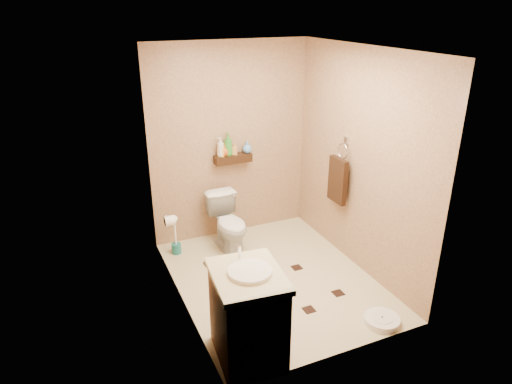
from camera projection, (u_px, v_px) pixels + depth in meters
name	position (u px, v px, depth m)	size (l,w,h in m)	color
ground	(274.00, 279.00, 4.95)	(2.50, 2.50, 0.00)	beige
wall_back	(230.00, 143.00, 5.54)	(2.00, 0.04, 2.40)	tan
wall_front	(348.00, 229.00, 3.43)	(2.00, 0.04, 2.40)	tan
wall_left	(176.00, 191.00, 4.11)	(0.04, 2.50, 2.40)	tan
wall_right	(360.00, 162.00, 4.86)	(0.04, 2.50, 2.40)	tan
ceiling	(278.00, 49.00, 4.02)	(2.00, 2.50, 0.02)	white
wall_shelf	(233.00, 159.00, 5.54)	(0.46, 0.14, 0.10)	#321F0D
floor_accents	(275.00, 280.00, 4.93)	(1.15, 1.31, 0.01)	black
toilet	(229.00, 223.00, 5.45)	(0.37, 0.66, 0.67)	white
vanity	(248.00, 314.00, 3.73)	(0.62, 0.72, 0.94)	brown
bathroom_scale	(382.00, 320.00, 4.26)	(0.35, 0.35, 0.07)	white
toilet_brush	(176.00, 240.00, 5.40)	(0.11, 0.11, 0.49)	#1B6E6E
towel_ring	(338.00, 178.00, 5.14)	(0.12, 0.30, 0.76)	silver
toilet_paper	(170.00, 221.00, 4.92)	(0.12, 0.11, 0.12)	white
bottle_a	(221.00, 147.00, 5.42)	(0.09, 0.09, 0.23)	silver
bottle_b	(221.00, 149.00, 5.44)	(0.07, 0.08, 0.17)	yellow
bottle_c	(224.00, 150.00, 5.46)	(0.11, 0.11, 0.15)	#BA4C15
bottle_d	(228.00, 144.00, 5.45)	(0.10, 0.10, 0.27)	#31852C
bottle_e	(234.00, 149.00, 5.51)	(0.06, 0.07, 0.14)	#CE8B44
bottle_f	(247.00, 147.00, 5.57)	(0.11, 0.11, 0.15)	#5790DB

